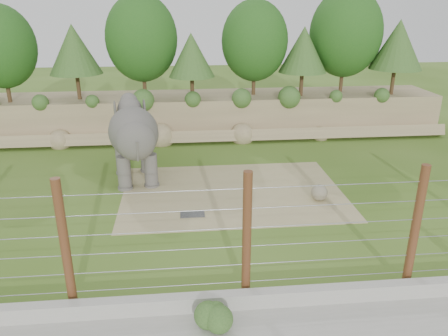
{
  "coord_description": "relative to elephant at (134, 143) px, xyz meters",
  "views": [
    {
      "loc": [
        -1.71,
        -15.19,
        8.26
      ],
      "look_at": [
        0.0,
        2.0,
        1.6
      ],
      "focal_mm": 35.0,
      "sensor_mm": 36.0,
      "label": 1
    }
  ],
  "objects": [
    {
      "name": "dirt_patch",
      "position": [
        4.51,
        -1.97,
        -1.88
      ],
      "size": [
        10.0,
        7.0,
        0.02
      ],
      "primitive_type": "cube",
      "color": "tan",
      "rests_on": "ground"
    },
    {
      "name": "drain_grate",
      "position": [
        2.59,
        -4.06,
        -1.86
      ],
      "size": [
        1.0,
        0.6,
        0.03
      ],
      "primitive_type": "cube",
      "color": "#262628",
      "rests_on": "dirt_patch"
    },
    {
      "name": "ground",
      "position": [
        4.01,
        -4.97,
        -1.89
      ],
      "size": [
        90.0,
        90.0,
        0.0
      ],
      "primitive_type": "plane",
      "color": "#3E6319",
      "rests_on": "ground"
    },
    {
      "name": "retaining_wall",
      "position": [
        4.01,
        -9.97,
        -1.64
      ],
      "size": [
        26.0,
        0.35,
        0.5
      ],
      "primitive_type": "cube",
      "color": "#A9A99D",
      "rests_on": "ground"
    },
    {
      "name": "barrier_fence",
      "position": [
        4.01,
        -9.47,
        0.11
      ],
      "size": [
        20.26,
        0.26,
        4.0
      ],
      "color": "brown",
      "rests_on": "ground"
    },
    {
      "name": "stone_ball",
      "position": [
        8.18,
        -3.21,
        -1.51
      ],
      "size": [
        0.72,
        0.72,
        0.72
      ],
      "primitive_type": "sphere",
      "color": "gray",
      "rests_on": "dirt_patch"
    },
    {
      "name": "elephant",
      "position": [
        0.0,
        0.0,
        0.0
      ],
      "size": [
        2.75,
        4.94,
        3.78
      ],
      "primitive_type": null,
      "rotation": [
        0.0,
        0.0,
        0.17
      ],
      "color": "#58544F",
      "rests_on": "ground"
    },
    {
      "name": "walkway_shrub",
      "position": [
        3.01,
        -10.77,
        -1.48
      ],
      "size": [
        0.79,
        0.79,
        0.79
      ],
      "primitive_type": "sphere",
      "color": "#315923",
      "rests_on": "walkway"
    },
    {
      "name": "back_embankment",
      "position": [
        4.59,
        7.7,
        2.07
      ],
      "size": [
        30.0,
        5.52,
        8.77
      ],
      "color": "#8A7756",
      "rests_on": "ground"
    }
  ]
}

